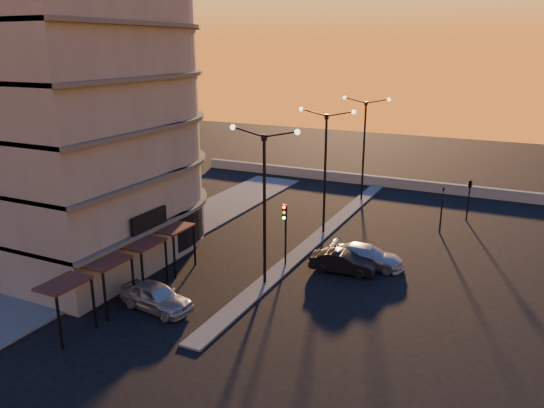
% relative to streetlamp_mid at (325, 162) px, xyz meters
% --- Properties ---
extents(ground, '(120.00, 120.00, 0.00)m').
position_rel_streetlamp_mid_xyz_m(ground, '(0.00, -10.00, -5.59)').
color(ground, black).
rests_on(ground, ground).
extents(sidewalk_west, '(5.00, 40.00, 0.12)m').
position_rel_streetlamp_mid_xyz_m(sidewalk_west, '(-10.50, -6.00, -5.53)').
color(sidewalk_west, '#464643').
rests_on(sidewalk_west, ground).
extents(median, '(1.20, 36.00, 0.12)m').
position_rel_streetlamp_mid_xyz_m(median, '(0.00, 0.00, -5.53)').
color(median, '#464643').
rests_on(median, ground).
extents(parapet, '(44.00, 0.50, 1.00)m').
position_rel_streetlamp_mid_xyz_m(parapet, '(2.00, 16.00, -5.09)').
color(parapet, gray).
rests_on(parapet, ground).
extents(building, '(14.35, 17.08, 25.00)m').
position_rel_streetlamp_mid_xyz_m(building, '(-14.00, -9.97, 6.32)').
color(building, '#68635C').
rests_on(building, ground).
extents(streetlamp_near, '(4.32, 0.32, 9.51)m').
position_rel_streetlamp_mid_xyz_m(streetlamp_near, '(0.00, -10.00, 0.00)').
color(streetlamp_near, black).
rests_on(streetlamp_near, ground).
extents(streetlamp_mid, '(4.32, 0.32, 9.51)m').
position_rel_streetlamp_mid_xyz_m(streetlamp_mid, '(0.00, 0.00, 0.00)').
color(streetlamp_mid, black).
rests_on(streetlamp_mid, ground).
extents(streetlamp_far, '(4.32, 0.32, 9.51)m').
position_rel_streetlamp_mid_xyz_m(streetlamp_far, '(0.00, 10.00, 0.00)').
color(streetlamp_far, black).
rests_on(streetlamp_far, ground).
extents(traffic_light_main, '(0.28, 0.44, 4.25)m').
position_rel_streetlamp_mid_xyz_m(traffic_light_main, '(0.00, -7.13, -2.70)').
color(traffic_light_main, black).
rests_on(traffic_light_main, ground).
extents(signal_east_a, '(0.13, 0.16, 3.60)m').
position_rel_streetlamp_mid_xyz_m(signal_east_a, '(8.00, 4.00, -3.66)').
color(signal_east_a, black).
rests_on(signal_east_a, ground).
extents(signal_east_b, '(0.42, 1.99, 3.60)m').
position_rel_streetlamp_mid_xyz_m(signal_east_b, '(9.50, 8.00, -2.49)').
color(signal_east_b, black).
rests_on(signal_east_b, ground).
extents(car_hatchback, '(4.61, 2.39, 1.50)m').
position_rel_streetlamp_mid_xyz_m(car_hatchback, '(-3.89, -15.41, -4.84)').
color(car_hatchback, '#999DA0').
rests_on(car_hatchback, ground).
extents(car_sedan, '(4.27, 1.85, 1.37)m').
position_rel_streetlamp_mid_xyz_m(car_sedan, '(3.65, -6.26, -4.91)').
color(car_sedan, black).
rests_on(car_sedan, ground).
extents(car_wagon, '(4.83, 2.04, 1.39)m').
position_rel_streetlamp_mid_xyz_m(car_wagon, '(4.76, -4.64, -4.90)').
color(car_wagon, '#9EA2A5').
rests_on(car_wagon, ground).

